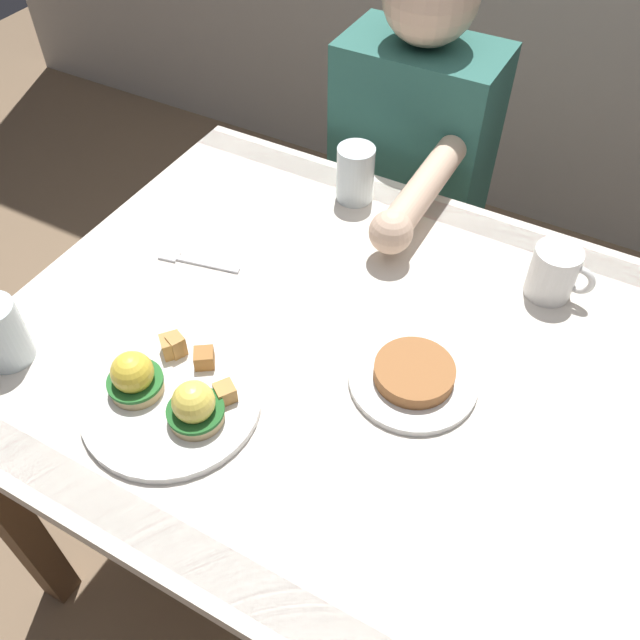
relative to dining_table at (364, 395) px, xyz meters
name	(u,v)px	position (x,y,z in m)	size (l,w,h in m)	color
ground_plane	(351,550)	(0.00, 0.00, -0.63)	(6.00, 6.00, 0.00)	#7F664C
dining_table	(364,395)	(0.00, 0.00, 0.00)	(1.20, 0.90, 0.74)	silver
eggs_benedict_plate	(169,395)	(-0.22, -0.23, 0.13)	(0.27, 0.27, 0.09)	white
coffee_mug	(555,271)	(0.21, 0.28, 0.16)	(0.11, 0.08, 0.09)	white
fork	(194,261)	(-0.37, 0.05, 0.11)	(0.16, 0.05, 0.00)	silver
water_glass_near	(1,336)	(-0.50, -0.27, 0.16)	(0.08, 0.08, 0.11)	silver
water_glass_far	(355,177)	(-0.20, 0.36, 0.16)	(0.07, 0.07, 0.11)	silver
side_plate	(414,376)	(0.08, -0.01, 0.12)	(0.20, 0.20, 0.04)	white
diner_person	(407,175)	(-0.19, 0.60, 0.02)	(0.34, 0.54, 1.14)	#33333D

